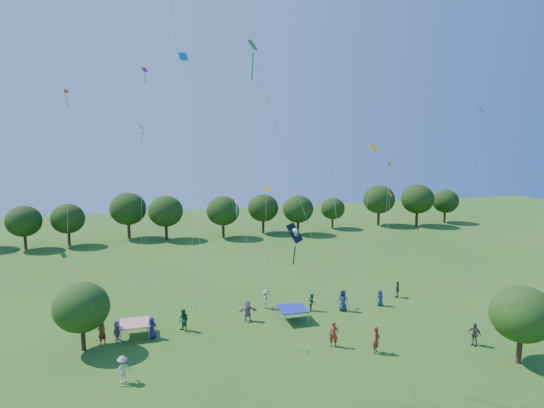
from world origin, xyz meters
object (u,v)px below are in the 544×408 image
(tent_blue, at_px, (292,309))
(near_tree_east, at_px, (522,314))
(near_tree_north, at_px, (81,307))
(red_high_kite, at_px, (175,30))
(pirate_kite, at_px, (297,235))
(tent_red_stripe, at_px, (135,323))

(tent_blue, bearing_deg, near_tree_east, -41.99)
(tent_blue, bearing_deg, near_tree_north, -176.67)
(tent_blue, height_order, red_high_kite, red_high_kite)
(near_tree_north, distance_m, pirate_kite, 17.05)
(near_tree_east, height_order, tent_red_stripe, near_tree_east)
(near_tree_east, relative_size, tent_red_stripe, 2.39)
(near_tree_north, height_order, near_tree_east, near_tree_east)
(near_tree_north, bearing_deg, pirate_kite, -37.56)
(near_tree_north, distance_m, red_high_kite, 19.76)
(tent_red_stripe, bearing_deg, near_tree_east, -25.07)
(near_tree_east, xyz_separation_m, red_high_kite, (-21.49, 6.05, 17.94))
(pirate_kite, bearing_deg, near_tree_east, -1.71)
(near_tree_north, distance_m, tent_red_stripe, 4.35)
(near_tree_north, relative_size, near_tree_east, 0.94)
(pirate_kite, distance_m, red_high_kite, 14.29)
(near_tree_north, xyz_separation_m, tent_blue, (15.87, 0.92, -2.14))
(near_tree_north, bearing_deg, near_tree_east, -19.75)
(tent_blue, distance_m, red_high_kite, 22.86)
(tent_red_stripe, relative_size, tent_blue, 1.00)
(near_tree_north, relative_size, tent_blue, 2.24)
(pirate_kite, bearing_deg, tent_red_stripe, 129.21)
(pirate_kite, bearing_deg, near_tree_north, 142.44)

